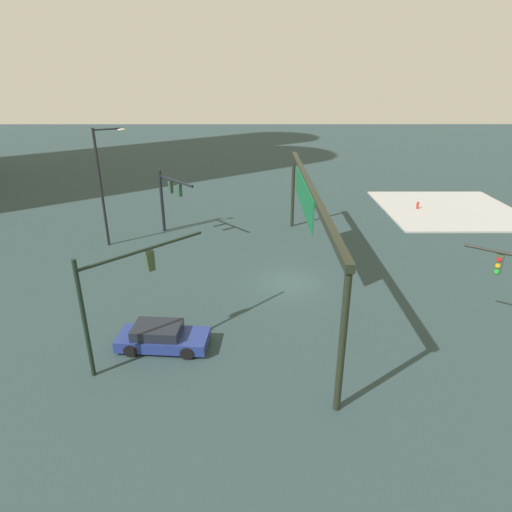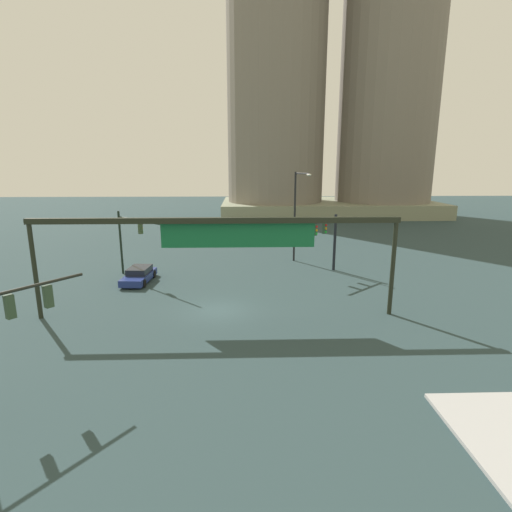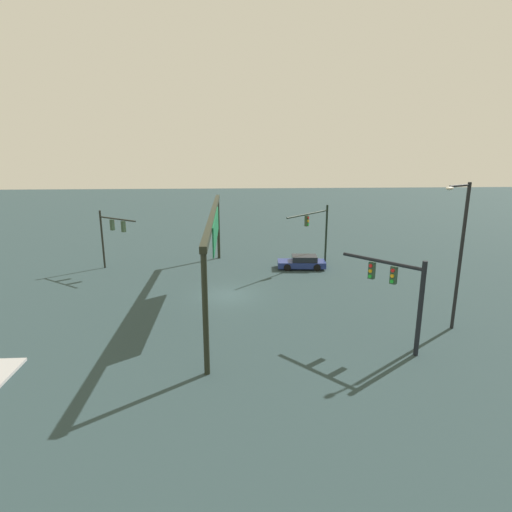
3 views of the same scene
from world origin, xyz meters
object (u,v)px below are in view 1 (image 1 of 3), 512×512
traffic_signal_near_corner (118,285)px  fire_hydrant_on_curb (418,205)px  sedan_car_approaching (162,337)px  streetlamp_curved_arm (103,180)px  traffic_signal_cross_street (169,193)px

traffic_signal_near_corner → fire_hydrant_on_curb: 32.39m
sedan_car_approaching → streetlamp_curved_arm: bearing=120.2°
fire_hydrant_on_curb → traffic_signal_cross_street: bearing=106.7°
traffic_signal_near_corner → traffic_signal_cross_street: (16.94, 0.93, -0.35)m
traffic_signal_near_corner → streetlamp_curved_arm: streetlamp_curved_arm is taller
traffic_signal_near_corner → sedan_car_approaching: (0.91, -1.45, -3.26)m
traffic_signal_near_corner → traffic_signal_cross_street: traffic_signal_near_corner is taller
traffic_signal_near_corner → fire_hydrant_on_curb: traffic_signal_near_corner is taller
fire_hydrant_on_curb → streetlamp_curved_arm: bearing=108.5°
traffic_signal_near_corner → sedan_car_approaching: traffic_signal_near_corner is taller
streetlamp_curved_arm → fire_hydrant_on_curb: size_ratio=12.37×
traffic_signal_cross_street → fire_hydrant_on_curb: 23.88m
traffic_signal_near_corner → traffic_signal_cross_street: 16.97m
traffic_signal_cross_street → streetlamp_curved_arm: 5.05m
traffic_signal_near_corner → sedan_car_approaching: bearing=-13.3°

